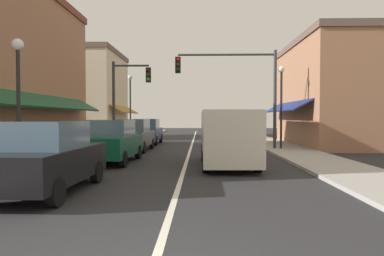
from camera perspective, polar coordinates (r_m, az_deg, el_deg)
name	(u,v)px	position (r m, az deg, el deg)	size (l,w,h in m)	color
ground_plane	(191,148)	(21.40, -0.19, -3.26)	(80.00, 80.00, 0.00)	#28282B
sidewalk_left	(102,147)	(22.23, -14.53, -2.98)	(2.60, 56.00, 0.12)	#A39E99
sidewalk_right	(281,147)	(21.94, 14.34, -3.04)	(2.60, 56.00, 0.12)	#A39E99
lane_center_stripe	(191,148)	(21.40, -0.19, -3.26)	(0.14, 52.00, 0.01)	silver
storefront_right_block	(332,93)	(24.94, 21.91, 5.34)	(6.30, 10.20, 6.97)	#9E6B4C
storefront_far_left	(89,95)	(32.96, -16.54, 5.20)	(6.75, 8.20, 7.79)	beige
parked_car_nearest_left	(47,158)	(9.31, -22.63, -4.48)	(1.84, 4.13, 1.77)	black
parked_car_second_left	(112,141)	(14.69, -12.92, -2.16)	(1.88, 4.15, 1.77)	#0F4C33
parked_car_third_left	(134,135)	(19.68, -9.53, -1.16)	(1.86, 4.14, 1.77)	#4C5156
parked_car_far_left	(147,132)	(24.58, -7.36, -0.58)	(1.81, 4.11, 1.77)	navy
van_in_lane	(228,136)	(13.44, 5.85, -1.34)	(2.04, 5.20, 2.12)	beige
traffic_signal_mast_arm	(240,81)	(19.99, 7.80, 7.60)	(5.72, 0.50, 5.66)	#333333
traffic_signal_left_corner	(126,92)	(22.00, -10.75, 5.89)	(2.44, 0.50, 5.32)	#333333
street_lamp_left_near	(18,83)	(12.17, -26.55, 6.64)	(0.36, 0.36, 4.31)	black
street_lamp_right_mid	(281,94)	(20.40, 14.41, 5.46)	(0.36, 0.36, 4.76)	black
street_lamp_left_far	(130,97)	(27.56, -10.07, 4.98)	(0.36, 0.36, 5.16)	black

